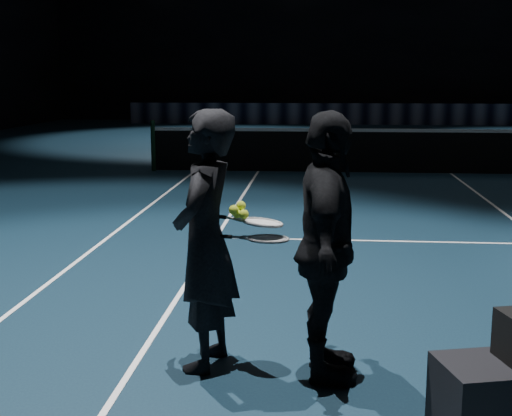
{
  "coord_description": "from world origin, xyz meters",
  "views": [
    {
      "loc": [
        -2.82,
        -15.23,
        2.05
      ],
      "look_at": [
        -3.23,
        -10.5,
        1.16
      ],
      "focal_mm": 50.0,
      "sensor_mm": 36.0,
      "label": 1
    }
  ],
  "objects": [
    {
      "name": "racket_upper",
      "position": [
        -3.19,
        -10.46,
        1.06
      ],
      "size": [
        0.69,
        0.27,
        0.1
      ],
      "primitive_type": null,
      "rotation": [
        0.0,
        0.1,
        -0.08
      ],
      "color": "black",
      "rests_on": "player_b"
    },
    {
      "name": "floor",
      "position": [
        0.0,
        0.0,
        0.0
      ],
      "size": [
        36.0,
        36.0,
        0.0
      ],
      "primitive_type": "plane",
      "color": "black",
      "rests_on": "ground"
    },
    {
      "name": "court_lines",
      "position": [
        0.0,
        0.0,
        0.0
      ],
      "size": [
        10.98,
        23.78,
        0.01
      ],
      "primitive_type": null,
      "color": "white",
      "rests_on": "floor"
    },
    {
      "name": "tennis_balls",
      "position": [
        -3.34,
        -10.47,
        1.13
      ],
      "size": [
        0.12,
        0.1,
        0.12
      ],
      "primitive_type": null,
      "color": "#D5EF32",
      "rests_on": "racket_upper"
    },
    {
      "name": "net_tape",
      "position": [
        0.0,
        0.0,
        0.92
      ],
      "size": [
        12.8,
        0.03,
        0.07
      ],
      "primitive_type": "cube",
      "color": "white",
      "rests_on": "net_mesh"
    },
    {
      "name": "wall_back",
      "position": [
        0.0,
        18.0,
        5.0
      ],
      "size": [
        30.0,
        0.0,
        30.0
      ],
      "primitive_type": "plane",
      "rotation": [
        1.57,
        0.0,
        0.0
      ],
      "color": "black",
      "rests_on": "ground"
    },
    {
      "name": "racket_lower",
      "position": [
        -3.15,
        -10.51,
        0.95
      ],
      "size": [
        0.71,
        0.32,
        0.03
      ],
      "primitive_type": null,
      "rotation": [
        0.0,
        0.0,
        -0.15
      ],
      "color": "black",
      "rests_on": "player_a"
    },
    {
      "name": "sponsor_backdrop",
      "position": [
        0.0,
        15.5,
        0.45
      ],
      "size": [
        22.0,
        0.15,
        0.9
      ],
      "primitive_type": "cube",
      "color": "black",
      "rests_on": "floor"
    },
    {
      "name": "net_post_left",
      "position": [
        -6.4,
        0.0,
        0.55
      ],
      "size": [
        0.1,
        0.1,
        1.1
      ],
      "primitive_type": "cylinder",
      "color": "black",
      "rests_on": "floor"
    },
    {
      "name": "net_mesh",
      "position": [
        0.0,
        0.0,
        0.45
      ],
      "size": [
        12.8,
        0.02,
        0.86
      ],
      "primitive_type": "cube",
      "color": "black",
      "rests_on": "floor"
    },
    {
      "name": "player_b",
      "position": [
        -2.75,
        -10.57,
        0.91
      ],
      "size": [
        0.45,
        1.07,
        1.83
      ],
      "primitive_type": "imported",
      "rotation": [
        0.0,
        0.0,
        1.58
      ],
      "color": "black",
      "rests_on": "floor"
    },
    {
      "name": "player_a",
      "position": [
        -3.59,
        -10.44,
        0.91
      ],
      "size": [
        0.54,
        0.73,
        1.83
      ],
      "primitive_type": "imported",
      "rotation": [
        0.0,
        0.0,
        -1.73
      ],
      "color": "black",
      "rests_on": "floor"
    }
  ]
}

